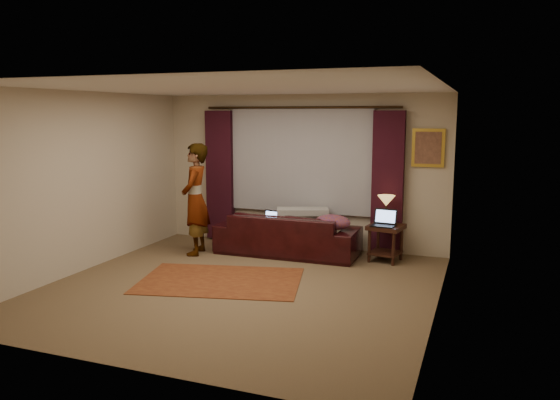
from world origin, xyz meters
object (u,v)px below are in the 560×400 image
object	(u,v)px
end_table	(385,243)
person	(195,199)
laptop_sofa	(269,219)
tiffany_lamp	(386,209)
laptop_table	(383,218)
sofa	(288,226)

from	to	relation	value
end_table	person	xyz separation A→B (m)	(-2.98, -0.64, 0.62)
laptop_sofa	end_table	distance (m)	1.89
tiffany_lamp	laptop_table	distance (m)	0.27
laptop_table	tiffany_lamp	bearing A→B (deg)	97.77
tiffany_lamp	laptop_table	world-z (taller)	tiffany_lamp
end_table	laptop_table	xyz separation A→B (m)	(-0.03, -0.12, 0.42)
end_table	tiffany_lamp	size ratio (longest dim) A/B	1.31
laptop_sofa	person	xyz separation A→B (m)	(-1.13, -0.38, 0.32)
tiffany_lamp	person	bearing A→B (deg)	-165.32
sofa	end_table	world-z (taller)	sofa
sofa	laptop_sofa	distance (m)	0.33
tiffany_lamp	laptop_table	xyz separation A→B (m)	(0.01, -0.26, -0.09)
end_table	tiffany_lamp	world-z (taller)	tiffany_lamp
laptop_table	sofa	bearing A→B (deg)	-173.61
end_table	laptop_table	size ratio (longest dim) A/B	1.51
tiffany_lamp	person	world-z (taller)	person
laptop_table	person	world-z (taller)	person
tiffany_lamp	laptop_sofa	bearing A→B (deg)	-167.78
end_table	person	world-z (taller)	person
laptop_sofa	end_table	size ratio (longest dim) A/B	0.62
sofa	tiffany_lamp	size ratio (longest dim) A/B	5.24
sofa	tiffany_lamp	world-z (taller)	tiffany_lamp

